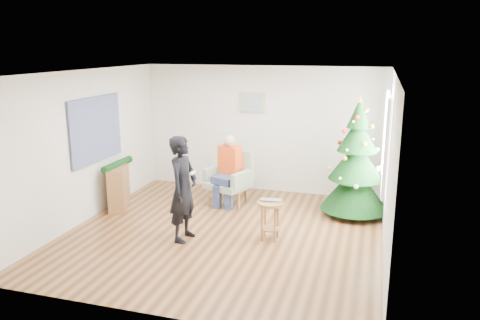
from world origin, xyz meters
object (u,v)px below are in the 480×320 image
(christmas_tree, at_px, (356,162))
(console, at_px, (119,186))
(standing_man, at_px, (183,189))
(armchair, at_px, (230,184))
(stool, at_px, (270,220))

(christmas_tree, distance_m, console, 4.42)
(christmas_tree, distance_m, standing_man, 3.15)
(armchair, xyz_separation_m, console, (-1.96, -0.79, 0.02))
(console, bearing_deg, armchair, -2.36)
(armchair, bearing_deg, console, -137.47)
(armchair, distance_m, console, 2.11)
(stool, bearing_deg, armchair, 127.06)
(stool, distance_m, console, 3.19)
(christmas_tree, bearing_deg, console, -169.41)
(stool, bearing_deg, console, 166.78)
(christmas_tree, relative_size, console, 2.18)
(christmas_tree, relative_size, standing_man, 1.31)
(armchair, relative_size, console, 1.02)
(stool, distance_m, armchair, 1.90)
(standing_man, height_order, console, standing_man)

